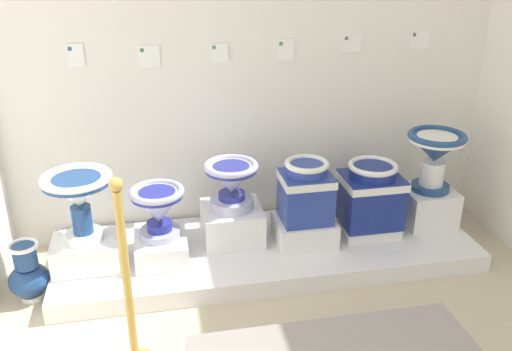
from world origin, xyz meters
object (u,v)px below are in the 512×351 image
object	(u,v)px
antique_toilet_broad_patterned	(78,193)
info_placard_sixth	(419,40)
plinth_block_leftmost	(232,223)
info_placard_second	(149,56)
antique_toilet_slender_white	(158,207)
antique_toilet_tall_cobalt	(306,190)
info_placard_first	(76,55)
plinth_block_central_ornate	(427,206)
stanchion_post_near_left	(130,313)
info_placard_fourth	(286,50)
decorative_vase_companion	(28,275)
plinth_block_slender_white	(161,246)
plinth_block_broad_patterned	(87,253)
plinth_block_tall_cobalt	(304,230)
antique_toilet_squat_floral	(371,192)
info_placard_fifth	(352,43)
antique_toilet_leftmost	(231,181)
plinth_block_squat_floral	(367,227)
info_placard_third	(219,52)
antique_toilet_central_ornate	(435,151)

from	to	relation	value
antique_toilet_broad_patterned	info_placard_sixth	size ratio (longest dim) A/B	3.12
plinth_block_leftmost	info_placard_second	size ratio (longest dim) A/B	2.77
antique_toilet_slender_white	antique_toilet_tall_cobalt	size ratio (longest dim) A/B	0.82
info_placard_first	antique_toilet_tall_cobalt	bearing A→B (deg)	-19.92
plinth_block_leftmost	plinth_block_central_ornate	distance (m)	1.38
plinth_block_central_ornate	stanchion_post_near_left	bearing A→B (deg)	-155.26
antique_toilet_tall_cobalt	info_placard_first	distance (m)	1.65
info_placard_fourth	info_placard_sixth	size ratio (longest dim) A/B	1.08
antique_toilet_slender_white	antique_toilet_tall_cobalt	world-z (taller)	antique_toilet_tall_cobalt
info_placard_sixth	plinth_block_leftmost	bearing A→B (deg)	-165.19
antique_toilet_tall_cobalt	decorative_vase_companion	world-z (taller)	antique_toilet_tall_cobalt
info_placard_fourth	plinth_block_slender_white	bearing A→B (deg)	-150.99
plinth_block_broad_patterned	info_placard_sixth	bearing A→B (deg)	12.86
plinth_block_tall_cobalt	antique_toilet_squat_floral	xyz separation A→B (m)	(0.46, 0.03, 0.22)
plinth_block_broad_patterned	info_placard_fifth	size ratio (longest dim) A/B	3.03
antique_toilet_broad_patterned	info_placard_fourth	bearing A→B (deg)	21.20
plinth_block_leftmost	info_placard_first	bearing A→B (deg)	157.87
antique_toilet_leftmost	info_placard_sixth	size ratio (longest dim) A/B	2.56
info_placard_sixth	info_placard_fourth	bearing A→B (deg)	-180.00
plinth_block_leftmost	info_placard_fourth	size ratio (longest dim) A/B	2.62
info_placard_sixth	decorative_vase_companion	size ratio (longest dim) A/B	0.37
plinth_block_slender_white	plinth_block_tall_cobalt	distance (m)	0.93
antique_toilet_squat_floral	info_placard_fourth	size ratio (longest dim) A/B	2.93
plinth_block_slender_white	plinth_block_leftmost	bearing A→B (deg)	16.32
antique_toilet_tall_cobalt	plinth_block_central_ornate	xyz separation A→B (m)	(0.92, 0.08, -0.25)
plinth_block_central_ornate	decorative_vase_companion	distance (m)	2.63
antique_toilet_tall_cobalt	info_placard_fourth	xyz separation A→B (m)	(-0.03, 0.49, 0.79)
antique_toilet_squat_floral	decorative_vase_companion	bearing A→B (deg)	-175.92
info_placard_second	plinth_block_squat_floral	bearing A→B (deg)	-18.70
antique_toilet_slender_white	antique_toilet_leftmost	bearing A→B (deg)	16.32
antique_toilet_broad_patterned	plinth_block_tall_cobalt	size ratio (longest dim) A/B	1.11
antique_toilet_leftmost	info_placard_fifth	world-z (taller)	info_placard_fifth
info_placard_third	stanchion_post_near_left	size ratio (longest dim) A/B	0.11
antique_toilet_broad_patterned	info_placard_fourth	size ratio (longest dim) A/B	2.89
info_placard_first	info_placard_second	xyz separation A→B (m)	(0.44, 0.00, -0.02)
info_placard_third	antique_toilet_broad_patterned	bearing A→B (deg)	-150.05
antique_toilet_tall_cobalt	info_placard_second	size ratio (longest dim) A/B	2.93
plinth_block_slender_white	plinth_block_tall_cobalt	xyz separation A→B (m)	(0.93, 0.01, 0.01)
antique_toilet_squat_floral	antique_toilet_central_ornate	world-z (taller)	antique_toilet_central_ornate
antique_toilet_leftmost	plinth_block_central_ornate	size ratio (longest dim) A/B	1.03
antique_toilet_broad_patterned	decorative_vase_companion	size ratio (longest dim) A/B	1.16
decorative_vase_companion	stanchion_post_near_left	size ratio (longest dim) A/B	0.35
stanchion_post_near_left	decorative_vase_companion	bearing A→B (deg)	130.35
antique_toilet_broad_patterned	antique_toilet_leftmost	distance (m)	0.94
info_placard_second	plinth_block_leftmost	bearing A→B (deg)	-38.72
antique_toilet_slender_white	info_placard_first	xyz separation A→B (m)	(-0.42, 0.50, 0.83)
info_placard_fourth	plinth_block_squat_floral	bearing A→B (deg)	-43.92
antique_toilet_slender_white	plinth_block_tall_cobalt	world-z (taller)	antique_toilet_slender_white
info_placard_second	antique_toilet_central_ornate	bearing A→B (deg)	-12.58
stanchion_post_near_left	info_placard_third	bearing A→B (deg)	64.77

